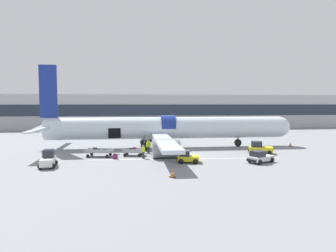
% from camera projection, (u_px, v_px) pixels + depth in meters
% --- Properties ---
extents(ground_plane, '(500.00, 500.00, 0.00)m').
position_uv_depth(ground_plane, '(186.00, 155.00, 38.06)').
color(ground_plane, gray).
extents(apron_marking_line, '(22.52, 1.36, 0.01)m').
position_uv_depth(apron_marking_line, '(186.00, 159.00, 35.15)').
color(apron_marking_line, silver).
rests_on(apron_marking_line, ground_plane).
extents(terminal_strip, '(99.60, 11.07, 8.76)m').
position_uv_depth(terminal_strip, '(157.00, 111.00, 81.29)').
color(terminal_strip, '#B2B2B7').
rests_on(terminal_strip, ground_plane).
extents(airplane, '(38.04, 33.93, 11.85)m').
position_uv_depth(airplane, '(164.00, 129.00, 43.93)').
color(airplane, silver).
rests_on(airplane, ground_plane).
extents(baggage_tug_lead, '(3.42, 2.64, 1.58)m').
position_uv_depth(baggage_tug_lead, '(259.00, 148.00, 38.93)').
color(baggage_tug_lead, yellow).
rests_on(baggage_tug_lead, ground_plane).
extents(baggage_tug_mid, '(3.40, 2.70, 1.34)m').
position_uv_depth(baggage_tug_mid, '(260.00, 157.00, 32.82)').
color(baggage_tug_mid, silver).
rests_on(baggage_tug_mid, ground_plane).
extents(baggage_tug_rear, '(2.69, 2.36, 1.33)m').
position_uv_depth(baggage_tug_rear, '(187.00, 157.00, 32.97)').
color(baggage_tug_rear, yellow).
rests_on(baggage_tug_rear, ground_plane).
extents(baggage_tug_spare, '(1.87, 2.84, 1.76)m').
position_uv_depth(baggage_tug_spare, '(48.00, 160.00, 30.57)').
color(baggage_tug_spare, silver).
rests_on(baggage_tug_spare, ground_plane).
extents(baggage_cart_loading, '(3.54, 2.07, 1.07)m').
position_uv_depth(baggage_cart_loading, '(133.00, 152.00, 37.22)').
color(baggage_cart_loading, '#999BA0').
rests_on(baggage_cart_loading, ground_plane).
extents(baggage_cart_queued, '(4.36, 2.27, 1.11)m').
position_uv_depth(baggage_cart_queued, '(100.00, 152.00, 36.57)').
color(baggage_cart_queued, '#999BA0').
rests_on(baggage_cart_queued, ground_plane).
extents(ground_crew_loader_a, '(0.52, 0.51, 1.63)m').
position_uv_depth(ground_crew_loader_a, '(165.00, 146.00, 39.86)').
color(ground_crew_loader_a, black).
rests_on(ground_crew_loader_a, ground_plane).
extents(ground_crew_loader_b, '(0.50, 0.55, 1.64)m').
position_uv_depth(ground_crew_loader_b, '(158.00, 148.00, 37.97)').
color(ground_crew_loader_b, '#1E2338').
rests_on(ground_crew_loader_b, ground_plane).
extents(ground_crew_driver, '(0.61, 0.45, 1.76)m').
position_uv_depth(ground_crew_driver, '(148.00, 146.00, 39.14)').
color(ground_crew_driver, '#2D2D33').
rests_on(ground_crew_driver, ground_plane).
extents(ground_crew_supervisor, '(0.51, 0.51, 1.62)m').
position_uv_depth(ground_crew_supervisor, '(143.00, 151.00, 35.35)').
color(ground_crew_supervisor, '#2D2D33').
rests_on(ground_crew_supervisor, ground_plane).
extents(suitcase_on_tarmac_upright, '(0.58, 0.42, 0.64)m').
position_uv_depth(suitcase_on_tarmac_upright, '(115.00, 157.00, 34.95)').
color(suitcase_on_tarmac_upright, '#721951').
rests_on(suitcase_on_tarmac_upright, ground_plane).
extents(safety_cone_nose, '(0.55, 0.55, 0.57)m').
position_uv_depth(safety_cone_nose, '(290.00, 144.00, 45.53)').
color(safety_cone_nose, black).
rests_on(safety_cone_nose, ground_plane).
extents(safety_cone_engine_left, '(0.55, 0.55, 0.67)m').
position_uv_depth(safety_cone_engine_left, '(172.00, 174.00, 26.38)').
color(safety_cone_engine_left, black).
rests_on(safety_cone_engine_left, ground_plane).
extents(safety_cone_wingtip, '(0.50, 0.50, 0.71)m').
position_uv_depth(safety_cone_wingtip, '(183.00, 156.00, 35.44)').
color(safety_cone_wingtip, black).
rests_on(safety_cone_wingtip, ground_plane).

